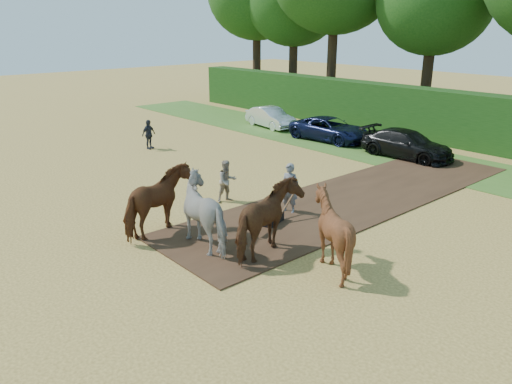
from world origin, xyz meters
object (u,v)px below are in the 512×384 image
(plough_team, at_px, (241,215))
(parked_cars, at_px, (472,158))
(spectator_near, at_px, (227,181))
(spectator_far, at_px, (149,134))

(plough_team, distance_m, parked_cars, 13.33)
(plough_team, height_order, parked_cars, plough_team)
(spectator_near, distance_m, parked_cars, 11.78)
(spectator_far, height_order, plough_team, plough_team)
(spectator_far, distance_m, plough_team, 14.01)
(spectator_near, xyz_separation_m, parked_cars, (4.32, 10.96, -0.13))
(spectator_near, distance_m, spectator_far, 9.82)
(spectator_far, bearing_deg, spectator_near, -118.73)
(parked_cars, bearing_deg, spectator_far, -147.42)
(spectator_far, distance_m, parked_cars, 16.52)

